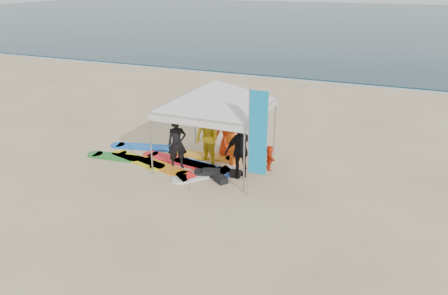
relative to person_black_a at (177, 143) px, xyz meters
name	(u,v)px	position (x,y,z in m)	size (l,w,h in m)	color
ground	(154,216)	(0.92, -3.11, -0.87)	(120.00, 120.00, 0.00)	beige
ocean	(370,20)	(0.92, 56.89, -0.83)	(160.00, 84.00, 0.08)	#0C2633
shoreline_foam	(305,79)	(0.92, 15.09, -0.86)	(160.00, 1.20, 0.01)	silver
person_black_a	(177,143)	(0.00, 0.00, 0.00)	(0.63, 0.42, 1.73)	black
person_yellow	(207,138)	(0.82, 0.63, 0.10)	(0.94, 0.73, 1.93)	yellow
person_orange_a	(234,143)	(1.71, 0.89, -0.03)	(1.08, 0.62, 1.67)	orange
person_black_b	(241,150)	(2.24, 0.10, 0.06)	(1.09, 0.45, 1.85)	black
person_orange_b	(228,132)	(1.16, 1.66, 0.03)	(0.88, 0.57, 1.79)	red
person_seated	(270,157)	(2.91, 1.05, -0.45)	(0.78, 0.25, 0.84)	red
canopy_tent	(216,80)	(1.10, 0.75, 2.08)	(4.48, 4.48, 3.38)	#A5A5A8
feather_flag	(257,135)	(3.11, -0.99, 1.07)	(0.56, 0.04, 3.30)	#A5A5A8
marker_pennant	(193,176)	(1.24, -1.35, -0.37)	(0.28, 0.28, 0.64)	#A5A5A8
gear_pile	(214,174)	(1.46, -0.24, -0.77)	(1.53, 0.97, 0.22)	black
surfboard_spread	(170,160)	(-0.52, 0.33, -0.83)	(5.23, 2.74, 0.07)	red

